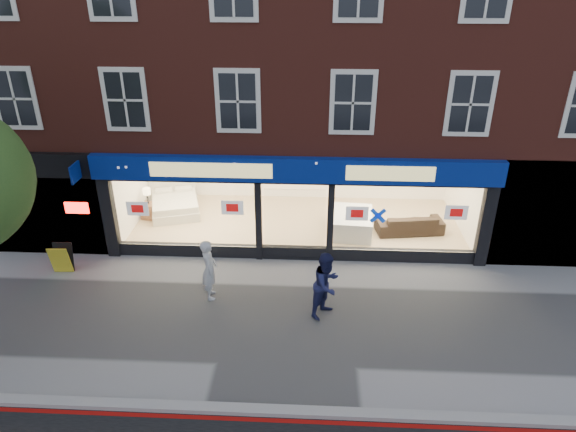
# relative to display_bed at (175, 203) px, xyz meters

# --- Properties ---
(ground) EXTENTS (120.00, 120.00, 0.00)m
(ground) POSITION_rel_display_bed_xyz_m (4.34, -5.92, -0.41)
(ground) COLOR gray
(ground) RESTS_ON ground
(kerb_line) EXTENTS (60.00, 0.10, 0.01)m
(kerb_line) POSITION_rel_display_bed_xyz_m (4.34, -9.02, -0.41)
(kerb_line) COLOR #8C0A07
(kerb_line) RESTS_ON ground
(kerb_stone) EXTENTS (60.00, 0.25, 0.12)m
(kerb_stone) POSITION_rel_display_bed_xyz_m (4.34, -8.82, -0.35)
(kerb_stone) COLOR gray
(kerb_stone) RESTS_ON ground
(showroom_floor) EXTENTS (11.00, 4.50, 0.10)m
(showroom_floor) POSITION_rel_display_bed_xyz_m (4.34, -0.67, -0.36)
(showroom_floor) COLOR tan
(showroom_floor) RESTS_ON ground
(building) EXTENTS (19.00, 8.26, 10.30)m
(building) POSITION_rel_display_bed_xyz_m (4.32, 1.02, 6.26)
(building) COLOR maroon
(building) RESTS_ON ground
(display_bed) EXTENTS (2.11, 2.35, 1.11)m
(display_bed) POSITION_rel_display_bed_xyz_m (0.00, 0.00, 0.00)
(display_bed) COLOR beige
(display_bed) RESTS_ON showroom_floor
(bedside_table) EXTENTS (0.52, 0.52, 0.55)m
(bedside_table) POSITION_rel_display_bed_xyz_m (-0.76, -0.56, -0.04)
(bedside_table) COLOR brown
(bedside_table) RESTS_ON showroom_floor
(mattress_stack) EXTENTS (1.46, 1.78, 0.66)m
(mattress_stack) POSITION_rel_display_bed_xyz_m (6.13, -1.23, 0.02)
(mattress_stack) COLOR white
(mattress_stack) RESTS_ON showroom_floor
(sofa) EXTENTS (2.24, 1.13, 0.63)m
(sofa) POSITION_rel_display_bed_xyz_m (8.04, -1.14, -0.00)
(sofa) COLOR black
(sofa) RESTS_ON showroom_floor
(a_board) EXTENTS (0.59, 0.39, 0.88)m
(a_board) POSITION_rel_display_bed_xyz_m (-2.30, -3.93, 0.03)
(a_board) COLOR gold
(a_board) RESTS_ON ground
(pedestrian_grey) EXTENTS (0.52, 0.68, 1.70)m
(pedestrian_grey) POSITION_rel_display_bed_xyz_m (2.18, -4.92, 0.43)
(pedestrian_grey) COLOR #B7BAC0
(pedestrian_grey) RESTS_ON ground
(pedestrian_blue) EXTENTS (1.04, 1.08, 1.76)m
(pedestrian_blue) POSITION_rel_display_bed_xyz_m (5.25, -5.52, 0.46)
(pedestrian_blue) COLOR #171A42
(pedestrian_blue) RESTS_ON ground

